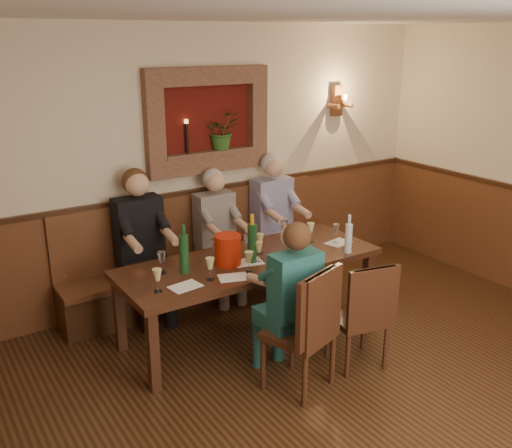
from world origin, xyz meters
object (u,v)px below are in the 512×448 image
(chair_near_right, at_px, (358,335))
(spittoon_bucket, at_px, (228,250))
(bench, at_px, (202,268))
(person_bench_right, at_px, (276,231))
(wine_bottle_green_a, at_px, (252,242))
(person_chair_front, at_px, (288,315))
(wine_bottle_green_b, at_px, (184,253))
(chair_near_left, at_px, (300,353))
(dining_table, at_px, (250,267))
(person_bench_mid, at_px, (219,247))
(person_bench_left, at_px, (144,259))
(water_bottle, at_px, (349,238))

(chair_near_right, relative_size, spittoon_bucket, 3.49)
(bench, distance_m, person_bench_right, 0.93)
(wine_bottle_green_a, bearing_deg, bench, 88.81)
(person_chair_front, relative_size, wine_bottle_green_b, 3.19)
(person_bench_right, height_order, wine_bottle_green_a, person_bench_right)
(chair_near_left, distance_m, wine_bottle_green_a, 1.09)
(bench, relative_size, person_bench_right, 2.04)
(dining_table, bearing_deg, person_bench_mid, 79.76)
(chair_near_left, bearing_deg, person_bench_mid, 62.71)
(person_bench_left, distance_m, wine_bottle_green_a, 1.17)
(wine_bottle_green_a, bearing_deg, spittoon_bucket, 160.49)
(dining_table, bearing_deg, chair_near_right, -63.03)
(wine_bottle_green_b, distance_m, water_bottle, 1.53)
(person_bench_right, distance_m, person_chair_front, 1.91)
(chair_near_left, relative_size, person_chair_front, 0.76)
(bench, relative_size, wine_bottle_green_a, 6.76)
(spittoon_bucket, relative_size, water_bottle, 0.73)
(chair_near_right, distance_m, spittoon_bucket, 1.32)
(person_bench_left, bearing_deg, person_bench_right, 0.03)
(chair_near_left, xyz_separation_m, water_bottle, (0.98, 0.59, 0.60))
(chair_near_right, height_order, person_bench_mid, person_bench_mid)
(dining_table, bearing_deg, bench, 90.00)
(spittoon_bucket, bearing_deg, person_chair_front, -83.50)
(chair_near_right, distance_m, person_bench_mid, 1.83)
(chair_near_right, height_order, water_bottle, water_bottle)
(water_bottle, bearing_deg, bench, 123.04)
(dining_table, height_order, chair_near_right, chair_near_right)
(bench, xyz_separation_m, wine_bottle_green_b, (-0.63, -0.91, 0.60))
(chair_near_left, xyz_separation_m, spittoon_bucket, (-0.10, 0.95, 0.58))
(chair_near_left, relative_size, water_bottle, 2.83)
(chair_near_right, height_order, wine_bottle_green_b, wine_bottle_green_b)
(person_bench_mid, bearing_deg, wine_bottle_green_b, -134.28)
(person_bench_left, bearing_deg, person_bench_mid, 0.23)
(chair_near_right, bearing_deg, water_bottle, 69.90)
(bench, relative_size, person_bench_mid, 2.16)
(person_bench_left, distance_m, person_bench_mid, 0.83)
(person_chair_front, height_order, spittoon_bucket, person_chair_front)
(spittoon_bucket, xyz_separation_m, wine_bottle_green_a, (0.21, -0.07, 0.05))
(person_chair_front, relative_size, wine_bottle_green_a, 3.07)
(bench, distance_m, person_bench_left, 0.75)
(dining_table, bearing_deg, person_bench_left, 129.14)
(wine_bottle_green_b, bearing_deg, chair_near_left, -63.13)
(chair_near_left, distance_m, wine_bottle_green_b, 1.27)
(bench, xyz_separation_m, spittoon_bucket, (-0.23, -0.94, 0.56))
(person_bench_left, height_order, person_bench_right, person_bench_left)
(person_bench_right, xyz_separation_m, person_chair_front, (-1.01, -1.62, -0.05))
(dining_table, height_order, spittoon_bucket, spittoon_bucket)
(chair_near_left, distance_m, person_chair_front, 0.31)
(dining_table, relative_size, spittoon_bucket, 8.93)
(person_bench_right, relative_size, water_bottle, 4.01)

